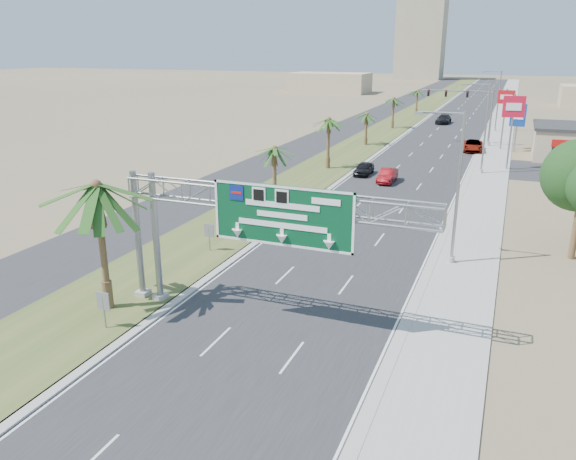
% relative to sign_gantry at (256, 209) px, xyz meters
% --- Properties ---
extents(ground, '(600.00, 600.00, 0.00)m').
position_rel_sign_gantry_xyz_m(ground, '(1.06, -9.93, -6.06)').
color(ground, '#8C7A59').
rests_on(ground, ground).
extents(road, '(12.00, 300.00, 0.02)m').
position_rel_sign_gantry_xyz_m(road, '(1.06, 100.07, -6.05)').
color(road, '#28282B').
rests_on(road, ground).
extents(sidewalk_right, '(4.00, 300.00, 0.10)m').
position_rel_sign_gantry_xyz_m(sidewalk_right, '(9.56, 100.07, -6.01)').
color(sidewalk_right, '#9E9B93').
rests_on(sidewalk_right, ground).
extents(median_grass, '(7.00, 300.00, 0.12)m').
position_rel_sign_gantry_xyz_m(median_grass, '(-8.94, 100.07, -6.00)').
color(median_grass, '#3C5224').
rests_on(median_grass, ground).
extents(opposing_road, '(8.00, 300.00, 0.02)m').
position_rel_sign_gantry_xyz_m(opposing_road, '(-15.94, 100.07, -6.05)').
color(opposing_road, '#28282B').
rests_on(opposing_road, ground).
extents(sign_gantry, '(16.75, 1.24, 7.50)m').
position_rel_sign_gantry_xyz_m(sign_gantry, '(0.00, 0.00, 0.00)').
color(sign_gantry, gray).
rests_on(sign_gantry, ground).
extents(palm_near, '(5.70, 5.70, 8.35)m').
position_rel_sign_gantry_xyz_m(palm_near, '(-8.14, -1.93, 0.87)').
color(palm_near, brown).
rests_on(palm_near, ground).
extents(palm_row_b, '(3.99, 3.99, 5.95)m').
position_rel_sign_gantry_xyz_m(palm_row_b, '(-8.44, 22.07, -1.16)').
color(palm_row_b, brown).
rests_on(palm_row_b, ground).
extents(palm_row_c, '(3.99, 3.99, 6.75)m').
position_rel_sign_gantry_xyz_m(palm_row_c, '(-8.44, 38.07, -0.39)').
color(palm_row_c, brown).
rests_on(palm_row_c, ground).
extents(palm_row_d, '(3.99, 3.99, 5.45)m').
position_rel_sign_gantry_xyz_m(palm_row_d, '(-8.44, 56.07, -1.64)').
color(palm_row_d, brown).
rests_on(palm_row_d, ground).
extents(palm_row_e, '(3.99, 3.99, 6.15)m').
position_rel_sign_gantry_xyz_m(palm_row_e, '(-8.44, 75.07, -0.97)').
color(palm_row_e, brown).
rests_on(palm_row_e, ground).
extents(palm_row_f, '(3.99, 3.99, 5.75)m').
position_rel_sign_gantry_xyz_m(palm_row_f, '(-8.44, 100.07, -1.35)').
color(palm_row_f, brown).
rests_on(palm_row_f, ground).
extents(streetlight_near, '(3.27, 0.44, 10.00)m').
position_rel_sign_gantry_xyz_m(streetlight_near, '(8.36, 12.07, -1.36)').
color(streetlight_near, gray).
rests_on(streetlight_near, ground).
extents(streetlight_mid, '(3.27, 0.44, 10.00)m').
position_rel_sign_gantry_xyz_m(streetlight_mid, '(8.36, 42.07, -1.36)').
color(streetlight_mid, gray).
rests_on(streetlight_mid, ground).
extents(streetlight_far, '(3.27, 0.44, 10.00)m').
position_rel_sign_gantry_xyz_m(streetlight_far, '(8.36, 78.07, -1.36)').
color(streetlight_far, gray).
rests_on(streetlight_far, ground).
extents(signal_mast, '(10.28, 0.71, 8.00)m').
position_rel_sign_gantry_xyz_m(signal_mast, '(6.23, 62.05, -1.21)').
color(signal_mast, gray).
rests_on(signal_mast, ground).
extents(median_signback_a, '(0.75, 0.08, 2.08)m').
position_rel_sign_gantry_xyz_m(median_signback_a, '(-6.74, -3.93, -4.61)').
color(median_signback_a, gray).
rests_on(median_signback_a, ground).
extents(median_signback_b, '(0.75, 0.08, 2.08)m').
position_rel_sign_gantry_xyz_m(median_signback_b, '(-7.44, 8.07, -4.61)').
color(median_signback_b, gray).
rests_on(median_signback_b, ground).
extents(tower_distant, '(20.00, 16.00, 35.00)m').
position_rel_sign_gantry_xyz_m(tower_distant, '(-30.94, 240.07, 11.44)').
color(tower_distant, tan).
rests_on(tower_distant, ground).
extents(building_distant_left, '(24.00, 14.00, 6.00)m').
position_rel_sign_gantry_xyz_m(building_distant_left, '(-43.94, 150.07, -3.06)').
color(building_distant_left, tan).
rests_on(building_distant_left, ground).
extents(car_left_lane, '(1.72, 4.17, 1.42)m').
position_rel_sign_gantry_xyz_m(car_left_lane, '(-3.68, 36.49, -5.35)').
color(car_left_lane, black).
rests_on(car_left_lane, ground).
extents(car_mid_lane, '(1.53, 4.35, 1.43)m').
position_rel_sign_gantry_xyz_m(car_mid_lane, '(-0.44, 33.86, -5.34)').
color(car_mid_lane, maroon).
rests_on(car_mid_lane, ground).
extents(car_right_lane, '(2.98, 5.73, 1.54)m').
position_rel_sign_gantry_xyz_m(car_right_lane, '(6.56, 56.67, -5.29)').
color(car_right_lane, gray).
rests_on(car_right_lane, ground).
extents(car_far, '(2.63, 5.72, 1.62)m').
position_rel_sign_gantry_xyz_m(car_far, '(-0.91, 85.33, -5.25)').
color(car_far, black).
rests_on(car_far, ground).
extents(pole_sign_red_near, '(2.42, 0.65, 8.67)m').
position_rel_sign_gantry_xyz_m(pole_sign_red_near, '(11.20, 45.60, 0.73)').
color(pole_sign_red_near, gray).
rests_on(pole_sign_red_near, ground).
extents(pole_sign_blue, '(2.02, 0.47, 6.69)m').
position_rel_sign_gantry_xyz_m(pole_sign_blue, '(11.83, 58.27, -1.28)').
color(pole_sign_blue, gray).
rests_on(pole_sign_blue, ground).
extents(pole_sign_red_far, '(2.21, 0.39, 8.34)m').
position_rel_sign_gantry_xyz_m(pole_sign_red_far, '(10.06, 59.32, 0.53)').
color(pole_sign_red_far, gray).
rests_on(pole_sign_red_far, ground).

